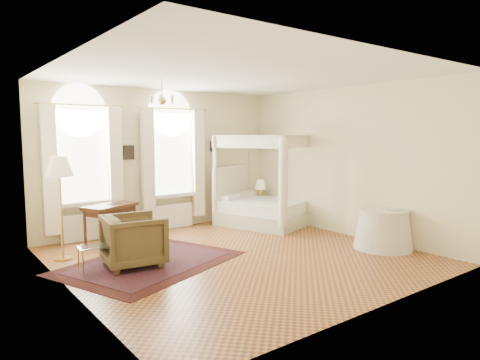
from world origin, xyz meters
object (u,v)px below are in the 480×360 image
object	(u,v)px
writing_desk	(110,210)
floor_lamp	(59,172)
armchair	(134,240)
coffee_table	(96,248)
side_table	(383,229)
stool	(143,227)
canopy_bed	(264,204)
nightstand	(262,208)

from	to	relation	value
writing_desk	floor_lamp	xyz separation A→B (m)	(-1.11, -0.58, 0.89)
armchair	coffee_table	size ratio (longest dim) A/B	1.63
floor_lamp	side_table	size ratio (longest dim) A/B	1.62
side_table	stool	bearing A→B (deg)	139.69
armchair	side_table	bearing A→B (deg)	-104.81
writing_desk	floor_lamp	world-z (taller)	floor_lamp
canopy_bed	stool	size ratio (longest dim) A/B	5.23
stool	floor_lamp	distance (m)	2.02
nightstand	floor_lamp	world-z (taller)	floor_lamp
armchair	side_table	size ratio (longest dim) A/B	0.86
writing_desk	stool	world-z (taller)	writing_desk
writing_desk	floor_lamp	bearing A→B (deg)	-152.25
stool	armchair	bearing A→B (deg)	-120.45
writing_desk	armchair	bearing A→B (deg)	-97.88
nightstand	armchair	world-z (taller)	armchair
canopy_bed	coffee_table	world-z (taller)	canopy_bed
canopy_bed	side_table	distance (m)	3.19
armchair	canopy_bed	bearing A→B (deg)	-64.03
writing_desk	side_table	xyz separation A→B (m)	(4.18, -3.62, -0.31)
writing_desk	stool	size ratio (longest dim) A/B	2.60
side_table	writing_desk	bearing A→B (deg)	139.06
canopy_bed	floor_lamp	distance (m)	4.99
stool	floor_lamp	bearing A→B (deg)	-176.79
nightstand	coffee_table	bearing A→B (deg)	-161.91
canopy_bed	armchair	bearing A→B (deg)	-162.41
coffee_table	floor_lamp	world-z (taller)	floor_lamp
side_table	armchair	bearing A→B (deg)	156.81
writing_desk	armchair	size ratio (longest dim) A/B	1.25
stool	floor_lamp	size ratio (longest dim) A/B	0.25
stool	nightstand	bearing A→B (deg)	10.06
writing_desk	canopy_bed	bearing A→B (deg)	-6.99
coffee_table	canopy_bed	bearing A→B (deg)	12.53
stool	armchair	size ratio (longest dim) A/B	0.48
armchair	side_table	distance (m)	4.80
canopy_bed	stool	world-z (taller)	canopy_bed
canopy_bed	nightstand	size ratio (longest dim) A/B	4.22
writing_desk	coffee_table	world-z (taller)	writing_desk
canopy_bed	nightstand	world-z (taller)	canopy_bed
armchair	floor_lamp	distance (m)	1.84
stool	coffee_table	size ratio (longest dim) A/B	0.79
floor_lamp	canopy_bed	bearing A→B (deg)	1.44
stool	side_table	size ratio (longest dim) A/B	0.41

